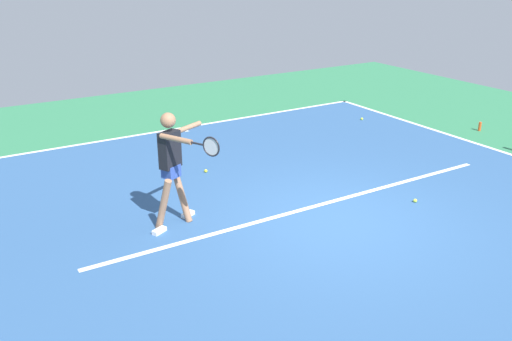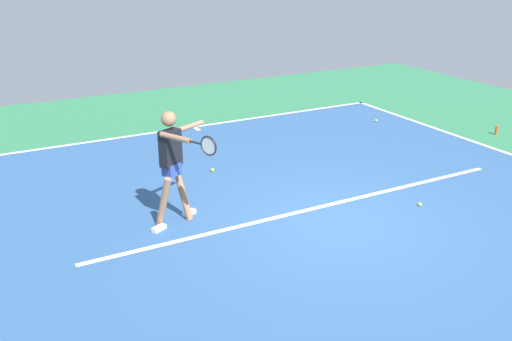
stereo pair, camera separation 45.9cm
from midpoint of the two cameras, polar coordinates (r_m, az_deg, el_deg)
ground_plane at (r=9.08m, az=9.84°, el=-5.34°), size 21.31×21.31×0.00m
court_surface at (r=9.08m, az=9.85°, el=-5.33°), size 10.67×12.34×0.00m
court_line_baseline_near at (r=14.04m, az=-5.49°, el=4.51°), size 10.67×0.10×0.01m
court_line_service at (r=9.52m, az=7.56°, el=-3.87°), size 8.01×0.10×0.01m
court_line_centre_mark at (r=13.87m, az=-5.17°, el=4.30°), size 0.10×0.30×0.01m
tennis_player at (r=8.58m, az=-7.05°, el=1.08°), size 1.13×1.41×1.86m
tennis_ball_centre_court at (r=11.04m, az=-3.33°, el=0.05°), size 0.07×0.07×0.07m
tennis_ball_near_player at (r=14.80m, az=13.17°, el=5.03°), size 0.07×0.07×0.07m
tennis_ball_near_service_line at (r=9.98m, az=17.85°, el=-3.37°), size 0.07×0.07×0.07m
water_bottle at (r=14.63m, az=24.42°, el=3.80°), size 0.07×0.07×0.22m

